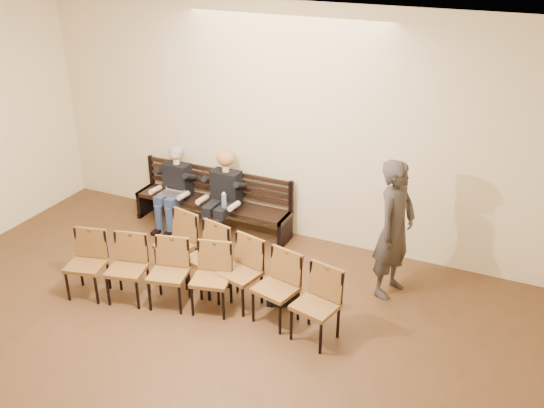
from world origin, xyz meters
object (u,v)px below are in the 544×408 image
(water_bottle, at_px, (224,208))
(passerby, at_px, (395,219))
(bench, at_px, (212,215))
(chair_row_back, at_px, (240,274))
(chair_row_front, at_px, (147,272))
(bag, at_px, (282,292))
(laptop, at_px, (171,195))
(seated_woman, at_px, (223,197))
(seated_man, at_px, (175,188))

(water_bottle, distance_m, passerby, 2.68)
(bench, xyz_separation_m, chair_row_back, (1.37, -1.69, 0.23))
(bench, bearing_deg, water_bottle, -39.00)
(bench, xyz_separation_m, water_bottle, (0.41, -0.33, 0.35))
(chair_row_front, xyz_separation_m, chair_row_back, (1.08, 0.45, 0.01))
(bench, relative_size, chair_row_front, 1.22)
(passerby, xyz_separation_m, chair_row_back, (-1.66, -1.09, -0.62))
(water_bottle, bearing_deg, chair_row_front, -93.86)
(bag, height_order, chair_row_back, chair_row_back)
(water_bottle, height_order, chair_row_back, chair_row_back)
(chair_row_front, bearing_deg, laptop, 101.47)
(bag, bearing_deg, seated_woman, 140.10)
(bag, bearing_deg, water_bottle, 142.70)
(passerby, relative_size, chair_row_front, 1.00)
(laptop, bearing_deg, chair_row_front, -79.54)
(seated_man, xyz_separation_m, laptop, (0.03, -0.15, -0.05))
(laptop, distance_m, chair_row_front, 2.06)
(bag, bearing_deg, laptop, 154.40)
(bench, height_order, seated_man, seated_man)
(seated_woman, height_order, chair_row_front, seated_woman)
(chair_row_front, bearing_deg, seated_man, 100.48)
(bench, distance_m, water_bottle, 0.63)
(bench, xyz_separation_m, passerby, (3.03, -0.60, 0.84))
(seated_man, distance_m, water_bottle, 1.03)
(chair_row_front, bearing_deg, seated_woman, 76.93)
(seated_woman, distance_m, water_bottle, 0.26)
(laptop, bearing_deg, water_bottle, -18.17)
(seated_man, xyz_separation_m, chair_row_front, (0.89, -2.01, -0.19))
(passerby, bearing_deg, chair_row_front, 134.28)
(chair_row_front, height_order, chair_row_back, chair_row_back)
(laptop, height_order, water_bottle, laptop)
(seated_woman, bearing_deg, bag, -39.90)
(seated_man, distance_m, chair_row_back, 2.52)
(water_bottle, height_order, passerby, passerby)
(seated_woman, xyz_separation_m, bag, (1.55, -1.30, -0.49))
(seated_woman, xyz_separation_m, chair_row_back, (1.09, -1.57, -0.18))
(laptop, bearing_deg, seated_man, 85.67)
(water_bottle, distance_m, chair_row_front, 1.81)
(bench, relative_size, chair_row_back, 0.94)
(passerby, bearing_deg, water_bottle, 99.22)
(water_bottle, bearing_deg, passerby, -5.82)
(water_bottle, bearing_deg, laptop, 176.11)
(bench, height_order, chair_row_front, chair_row_front)
(seated_man, height_order, passerby, passerby)
(laptop, distance_m, bag, 2.70)
(bench, bearing_deg, chair_row_back, -50.87)
(seated_man, height_order, water_bottle, seated_man)
(bench, xyz_separation_m, chair_row_front, (0.29, -2.13, 0.21))
(seated_man, relative_size, seated_woman, 0.99)
(passerby, bearing_deg, bag, 139.61)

